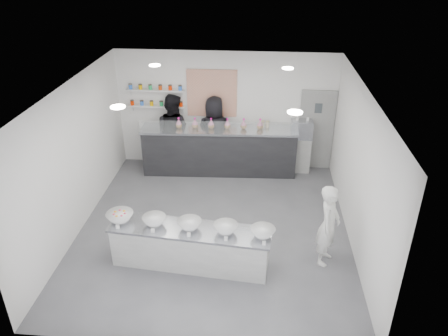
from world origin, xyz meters
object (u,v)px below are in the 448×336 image
at_px(back_bar, 219,151).
at_px(espresso_machine, 302,129).
at_px(staff_right, 215,133).
at_px(woman_prep, 328,225).
at_px(espresso_ledge, 285,153).
at_px(staff_left, 173,131).
at_px(prep_counter, 190,247).

bearing_deg(back_bar, espresso_machine, 4.95).
bearing_deg(staff_right, woman_prep, 115.70).
relative_size(espresso_ledge, staff_left, 0.65).
bearing_deg(prep_counter, back_bar, 92.68).
distance_m(espresso_ledge, staff_left, 2.94).
bearing_deg(woman_prep, espresso_machine, 24.51).
bearing_deg(espresso_ledge, woman_prep, -80.31).
distance_m(prep_counter, back_bar, 3.68).
xyz_separation_m(espresso_machine, staff_right, (-2.18, -0.02, -0.19)).
bearing_deg(espresso_ledge, back_bar, -170.78).
distance_m(woman_prep, staff_left, 5.03).
relative_size(back_bar, espresso_machine, 7.18).
xyz_separation_m(woman_prep, staff_right, (-2.43, 3.60, 0.17)).
distance_m(espresso_ledge, espresso_machine, 0.77).
bearing_deg(staff_left, woman_prep, 154.43).
xyz_separation_m(prep_counter, espresso_ledge, (1.85, 3.94, 0.08)).
bearing_deg(espresso_ledge, staff_left, -179.58).
xyz_separation_m(staff_left, staff_right, (1.08, 0.00, -0.02)).
distance_m(woman_prep, staff_right, 4.35).
distance_m(prep_counter, espresso_machine, 4.58).
xyz_separation_m(back_bar, espresso_machine, (2.04, 0.27, 0.56)).
height_order(espresso_machine, staff_right, staff_right).
height_order(espresso_machine, staff_left, staff_left).
distance_m(espresso_machine, woman_prep, 3.64).
bearing_deg(prep_counter, espresso_ledge, 70.30).
xyz_separation_m(espresso_machine, staff_left, (-3.26, -0.02, -0.17)).
height_order(back_bar, staff_left, staff_left).
xyz_separation_m(espresso_ledge, staff_left, (-2.90, -0.02, 0.51)).
distance_m(staff_left, staff_right, 1.08).
height_order(back_bar, espresso_machine, espresso_machine).
height_order(staff_left, staff_right, staff_left).
distance_m(espresso_machine, staff_left, 3.27).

